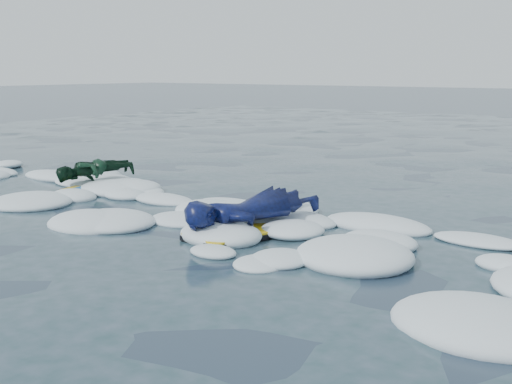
# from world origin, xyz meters

# --- Properties ---
(ground) EXTENTS (120.00, 120.00, 0.00)m
(ground) POSITION_xyz_m (0.00, 0.00, 0.00)
(ground) COLOR #172837
(ground) RESTS_ON ground
(foam_band) EXTENTS (12.00, 3.10, 0.30)m
(foam_band) POSITION_xyz_m (0.00, 1.03, 0.00)
(foam_band) COLOR white
(foam_band) RESTS_ON ground
(prone_woman_unit) EXTENTS (1.00, 1.87, 0.46)m
(prone_woman_unit) POSITION_xyz_m (0.93, 0.66, 0.24)
(prone_woman_unit) COLOR black
(prone_woman_unit) RESTS_ON ground
(prone_child_unit) EXTENTS (1.03, 1.29, 0.45)m
(prone_child_unit) POSITION_xyz_m (-2.64, 1.46, 0.23)
(prone_child_unit) COLOR black
(prone_child_unit) RESTS_ON ground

